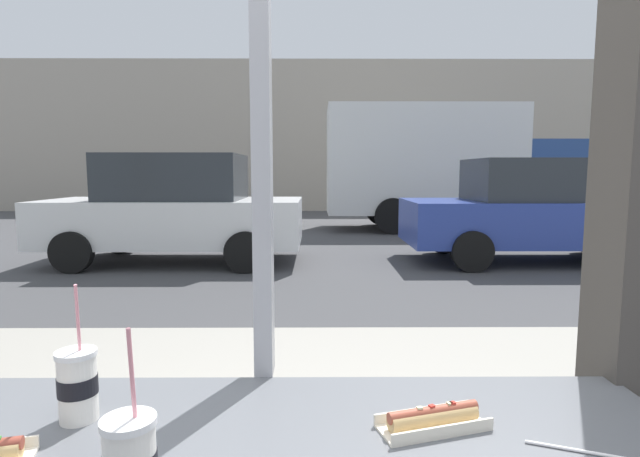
# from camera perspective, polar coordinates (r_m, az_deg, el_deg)

# --- Properties ---
(ground_plane) EXTENTS (60.00, 60.00, 0.00)m
(ground_plane) POSITION_cam_1_polar(r_m,az_deg,el_deg) (9.38, -1.27, -2.88)
(ground_plane) COLOR #424244
(sidewalk_strip) EXTENTS (16.00, 2.80, 0.16)m
(sidewalk_strip) POSITION_cam_1_polar(r_m,az_deg,el_deg) (3.21, -3.15, -20.38)
(sidewalk_strip) COLOR #9E998E
(sidewalk_strip) RESTS_ON ground
(window_wall) EXTENTS (2.66, 0.20, 2.90)m
(window_wall) POSITION_cam_1_polar(r_m,az_deg,el_deg) (1.36, -6.80, 16.13)
(window_wall) COLOR #423D38
(window_wall) RESTS_ON ground
(building_facade_far) EXTENTS (28.00, 1.20, 5.87)m
(building_facade_far) POSITION_cam_1_polar(r_m,az_deg,el_deg) (20.23, -0.80, 10.47)
(building_facade_far) COLOR #A89E8E
(building_facade_far) RESTS_ON ground
(soda_cup_left) EXTENTS (0.09, 0.09, 0.32)m
(soda_cup_left) POSITION_cam_1_polar(r_m,az_deg,el_deg) (1.29, -26.14, -15.79)
(soda_cup_left) COLOR white
(soda_cup_left) RESTS_ON window_counter
(hotdog_tray_near) EXTENTS (0.26, 0.16, 0.05)m
(hotdog_tray_near) POSITION_cam_1_polar(r_m,az_deg,el_deg) (1.18, 12.90, -20.54)
(hotdog_tray_near) COLOR beige
(hotdog_tray_near) RESTS_ON window_counter
(loose_straw) EXTENTS (0.18, 0.07, 0.01)m
(loose_straw) POSITION_cam_1_polar(r_m,az_deg,el_deg) (1.20, 27.42, -21.73)
(loose_straw) COLOR white
(loose_straw) RESTS_ON window_counter
(parked_car_white) EXTENTS (4.26, 2.04, 1.83)m
(parked_car_white) POSITION_cam_1_polar(r_m,az_deg,el_deg) (8.74, -16.34, 2.19)
(parked_car_white) COLOR silver
(parked_car_white) RESTS_ON ground
(parked_car_blue) EXTENTS (4.47, 1.96, 1.75)m
(parked_car_blue) POSITION_cam_1_polar(r_m,az_deg,el_deg) (9.22, 23.88, 1.93)
(parked_car_blue) COLOR #283D93
(parked_car_blue) RESTS_ON ground
(box_truck) EXTENTS (6.73, 2.44, 3.23)m
(box_truck) POSITION_cam_1_polar(r_m,az_deg,el_deg) (13.73, 14.25, 7.13)
(box_truck) COLOR silver
(box_truck) RESTS_ON ground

